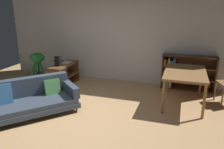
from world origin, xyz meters
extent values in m
plane|color=tan|center=(0.00, 0.00, 0.00)|extent=(8.16, 8.16, 0.00)
cube|color=silver|center=(0.00, 2.70, 1.35)|extent=(6.80, 0.10, 2.70)
cylinder|color=brown|center=(-0.12, 0.34, 0.05)|extent=(0.04, 0.04, 0.10)
cylinder|color=brown|center=(-0.65, 0.82, 0.05)|extent=(0.04, 0.04, 0.10)
cube|color=#384251|center=(-0.94, -0.04, 0.15)|extent=(1.83, 1.91, 0.10)
cube|color=#384251|center=(-0.94, -0.04, 0.25)|extent=(1.76, 1.83, 0.10)
cube|color=#384251|center=(-1.18, 0.18, 0.50)|extent=(1.30, 1.42, 0.39)
cube|color=#384251|center=(-0.38, 0.59, 0.41)|extent=(0.69, 0.64, 0.22)
cube|color=#336093|center=(-1.40, -0.30, 0.48)|extent=(0.43, 0.44, 0.42)
cube|color=#4C894C|center=(-0.74, 0.46, 0.45)|extent=(0.35, 0.36, 0.34)
cube|color=brown|center=(-1.19, 2.28, 0.30)|extent=(0.37, 0.04, 0.61)
cube|color=brown|center=(-1.19, 1.21, 0.30)|extent=(0.37, 0.04, 0.61)
cube|color=brown|center=(-1.19, 1.74, 0.26)|extent=(0.37, 1.07, 0.04)
cube|color=brown|center=(-1.19, 1.74, 0.59)|extent=(0.37, 1.11, 0.04)
cube|color=brown|center=(-1.19, 1.74, 0.02)|extent=(0.37, 1.07, 0.04)
cube|color=silver|center=(-1.20, 1.91, 0.61)|extent=(0.24, 0.30, 0.02)
cube|color=black|center=(-1.42, 1.92, 0.64)|extent=(0.22, 0.29, 0.05)
cylinder|color=black|center=(-1.24, 1.57, 0.74)|extent=(0.18, 0.18, 0.28)
cylinder|color=slate|center=(-1.24, 1.57, 0.80)|extent=(0.10, 0.10, 0.01)
cylinder|color=#333338|center=(-2.08, 1.83, 0.13)|extent=(0.30, 0.30, 0.26)
cylinder|color=#287A33|center=(-1.98, 1.81, 0.51)|extent=(0.22, 0.08, 0.53)
cylinder|color=#287A33|center=(-2.03, 1.88, 0.51)|extent=(0.15, 0.15, 0.52)
cylinder|color=#287A33|center=(-2.12, 1.90, 0.47)|extent=(0.13, 0.19, 0.44)
cylinder|color=#287A33|center=(-2.16, 1.85, 0.53)|extent=(0.22, 0.09, 0.57)
cylinder|color=#287A33|center=(-2.13, 1.72, 0.49)|extent=(0.15, 0.26, 0.48)
cylinder|color=#287A33|center=(-2.03, 1.69, 0.55)|extent=(0.14, 0.31, 0.60)
ellipsoid|color=#287A33|center=(-2.08, 1.83, 0.71)|extent=(0.41, 0.41, 0.29)
cylinder|color=olive|center=(1.59, 2.13, 0.35)|extent=(0.06, 0.06, 0.71)
cylinder|color=olive|center=(1.59, 0.85, 0.35)|extent=(0.06, 0.06, 0.71)
cylinder|color=olive|center=(2.36, 2.13, 0.35)|extent=(0.06, 0.06, 0.71)
cylinder|color=olive|center=(2.36, 0.85, 0.35)|extent=(0.06, 0.06, 0.71)
cube|color=olive|center=(1.97, 1.49, 0.73)|extent=(0.87, 1.39, 0.05)
cylinder|color=olive|center=(2.80, 1.57, 0.23)|extent=(0.04, 0.04, 0.45)
cylinder|color=olive|center=(2.68, 1.92, 0.23)|extent=(0.04, 0.04, 0.45)
cube|color=#56351E|center=(1.40, 2.49, 0.45)|extent=(0.04, 0.30, 0.91)
cube|color=#56351E|center=(2.73, 2.49, 0.45)|extent=(0.04, 0.30, 0.91)
cube|color=#56351E|center=(2.06, 2.49, 0.89)|extent=(1.36, 0.30, 0.04)
cube|color=#56351E|center=(2.06, 2.49, 0.02)|extent=(1.36, 0.30, 0.04)
cube|color=#56351E|center=(2.06, 2.62, 0.45)|extent=(1.32, 0.04, 0.91)
cube|color=#56351E|center=(2.06, 2.49, 0.31)|extent=(1.32, 0.29, 0.04)
cube|color=#56351E|center=(2.06, 2.49, 0.60)|extent=(1.32, 0.29, 0.04)
cube|color=red|center=(1.47, 2.46, 0.12)|extent=(0.05, 0.19, 0.16)
cube|color=#337F47|center=(1.52, 2.47, 0.11)|extent=(0.04, 0.22, 0.15)
cube|color=gold|center=(1.57, 2.48, 0.14)|extent=(0.03, 0.26, 0.21)
cube|color=silver|center=(1.62, 2.47, 0.12)|extent=(0.07, 0.22, 0.16)
cube|color=silver|center=(1.47, 2.47, 0.41)|extent=(0.05, 0.23, 0.17)
cube|color=black|center=(1.53, 2.48, 0.43)|extent=(0.04, 0.25, 0.20)
cube|color=orange|center=(1.58, 2.46, 0.44)|extent=(0.06, 0.19, 0.22)
cube|color=silver|center=(1.65, 2.47, 0.40)|extent=(0.06, 0.23, 0.15)
cube|color=orange|center=(1.46, 2.46, 0.70)|extent=(0.04, 0.19, 0.17)
cube|color=black|center=(1.51, 2.47, 0.70)|extent=(0.06, 0.24, 0.17)
cube|color=gold|center=(1.56, 2.48, 0.73)|extent=(0.03, 0.25, 0.22)
cube|color=#993884|center=(1.60, 2.47, 0.69)|extent=(0.04, 0.24, 0.15)
cube|color=#337F47|center=(1.64, 2.46, 0.69)|extent=(0.04, 0.18, 0.14)
cube|color=#2D5199|center=(1.70, 2.47, 0.73)|extent=(0.06, 0.22, 0.23)
camera|label=1|loc=(1.90, -3.48, 2.13)|focal=35.99mm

